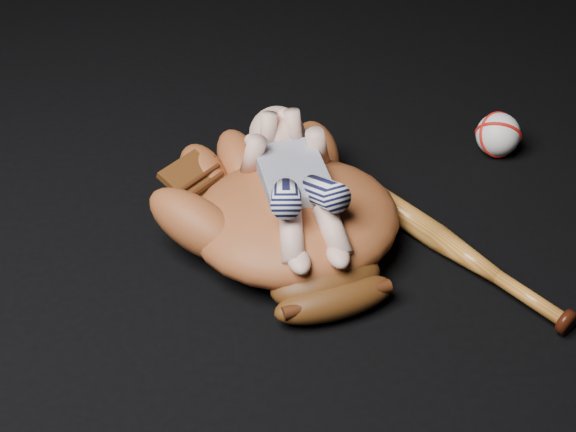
{
  "coord_description": "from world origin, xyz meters",
  "views": [
    {
      "loc": [
        -0.12,
        -1.03,
        0.85
      ],
      "look_at": [
        0.01,
        -0.06,
        0.08
      ],
      "focal_mm": 50.0,
      "sensor_mm": 36.0,
      "label": 1
    }
  ],
  "objects": [
    {
      "name": "baseball_glove",
      "position": [
        0.02,
        -0.04,
        0.07
      ],
      "size": [
        0.51,
        0.56,
        0.15
      ],
      "primitive_type": null,
      "rotation": [
        0.0,
        0.0,
        0.22
      ],
      "color": "brown",
      "rests_on": "ground"
    },
    {
      "name": "newborn_baby",
      "position": [
        0.02,
        -0.04,
        0.13
      ],
      "size": [
        0.19,
        0.37,
        0.15
      ],
      "primitive_type": null,
      "rotation": [
        0.0,
        0.0,
        0.08
      ],
      "color": "#D59F89",
      "rests_on": "baseball_glove"
    },
    {
      "name": "baseball_bat",
      "position": [
        0.26,
        -0.1,
        0.02
      ],
      "size": [
        0.28,
        0.41,
        0.04
      ],
      "primitive_type": null,
      "rotation": [
        0.0,
        0.0,
        0.56
      ],
      "color": "#A96220",
      "rests_on": "ground"
    },
    {
      "name": "baseball",
      "position": [
        0.44,
        0.18,
        0.04
      ],
      "size": [
        0.09,
        0.09,
        0.08
      ],
      "primitive_type": "sphere",
      "rotation": [
        0.0,
        0.0,
        -0.05
      ],
      "color": "white",
      "rests_on": "ground"
    }
  ]
}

